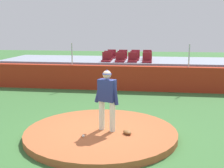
{
  "coord_description": "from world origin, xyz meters",
  "views": [
    {
      "loc": [
        1.43,
        -7.82,
        3.03
      ],
      "look_at": [
        0.0,
        2.22,
        1.08
      ],
      "focal_mm": 47.54,
      "sensor_mm": 36.0,
      "label": 1
    }
  ],
  "objects_px": {
    "fielding_glove": "(127,132)",
    "stadium_chair_7": "(147,58)",
    "stadium_chair_9": "(123,56)",
    "stadium_chair_6": "(135,58)",
    "stadium_chair_10": "(135,56)",
    "stadium_chair_2": "(133,59)",
    "stadium_chair_4": "(108,57)",
    "stadium_chair_3": "(147,59)",
    "pitcher": "(107,95)",
    "stadium_chair_0": "(106,59)",
    "baseball": "(83,136)",
    "stadium_chair_11": "(147,56)",
    "stadium_chair_8": "(112,56)",
    "stadium_chair_5": "(122,57)",
    "stadium_chair_1": "(120,59)"
  },
  "relations": [
    {
      "from": "stadium_chair_4",
      "to": "stadium_chair_2",
      "type": "bearing_deg",
      "value": 148.21
    },
    {
      "from": "fielding_glove",
      "to": "stadium_chair_5",
      "type": "height_order",
      "value": "stadium_chair_5"
    },
    {
      "from": "stadium_chair_7",
      "to": "stadium_chair_2",
      "type": "bearing_deg",
      "value": 51.42
    },
    {
      "from": "stadium_chair_3",
      "to": "stadium_chair_6",
      "type": "distance_m",
      "value": 1.14
    },
    {
      "from": "stadium_chair_6",
      "to": "stadium_chair_7",
      "type": "height_order",
      "value": "same"
    },
    {
      "from": "stadium_chair_2",
      "to": "stadium_chair_6",
      "type": "distance_m",
      "value": 0.87
    },
    {
      "from": "pitcher",
      "to": "stadium_chair_10",
      "type": "bearing_deg",
      "value": 109.04
    },
    {
      "from": "stadium_chair_1",
      "to": "stadium_chair_4",
      "type": "distance_m",
      "value": 1.17
    },
    {
      "from": "stadium_chair_8",
      "to": "stadium_chair_3",
      "type": "bearing_deg",
      "value": 138.55
    },
    {
      "from": "fielding_glove",
      "to": "stadium_chair_7",
      "type": "relative_size",
      "value": 0.6
    },
    {
      "from": "stadium_chair_8",
      "to": "stadium_chair_9",
      "type": "height_order",
      "value": "same"
    },
    {
      "from": "fielding_glove",
      "to": "stadium_chair_9",
      "type": "distance_m",
      "value": 9.53
    },
    {
      "from": "stadium_chair_3",
      "to": "stadium_chair_5",
      "type": "xyz_separation_m",
      "value": [
        -1.42,
        0.91,
        0.0
      ]
    },
    {
      "from": "stadium_chair_6",
      "to": "baseball",
      "type": "bearing_deg",
      "value": 85.25
    },
    {
      "from": "stadium_chair_4",
      "to": "stadium_chair_10",
      "type": "distance_m",
      "value": 1.72
    },
    {
      "from": "stadium_chair_3",
      "to": "stadium_chair_8",
      "type": "relative_size",
      "value": 1.0
    },
    {
      "from": "pitcher",
      "to": "stadium_chair_4",
      "type": "distance_m",
      "value": 8.36
    },
    {
      "from": "stadium_chair_1",
      "to": "stadium_chair_4",
      "type": "height_order",
      "value": "same"
    },
    {
      "from": "stadium_chair_1",
      "to": "stadium_chair_8",
      "type": "distance_m",
      "value": 1.98
    },
    {
      "from": "pitcher",
      "to": "fielding_glove",
      "type": "distance_m",
      "value": 1.14
    },
    {
      "from": "stadium_chair_1",
      "to": "stadium_chair_9",
      "type": "relative_size",
      "value": 1.0
    },
    {
      "from": "stadium_chair_10",
      "to": "stadium_chair_1",
      "type": "bearing_deg",
      "value": 69.62
    },
    {
      "from": "stadium_chair_7",
      "to": "stadium_chair_1",
      "type": "bearing_deg",
      "value": 34.47
    },
    {
      "from": "stadium_chair_0",
      "to": "stadium_chair_10",
      "type": "relative_size",
      "value": 1.0
    },
    {
      "from": "baseball",
      "to": "stadium_chair_11",
      "type": "xyz_separation_m",
      "value": [
        1.4,
        9.84,
        1.19
      ]
    },
    {
      "from": "stadium_chair_4",
      "to": "stadium_chair_10",
      "type": "height_order",
      "value": "same"
    },
    {
      "from": "fielding_glove",
      "to": "stadium_chair_3",
      "type": "height_order",
      "value": "stadium_chair_3"
    },
    {
      "from": "stadium_chair_9",
      "to": "pitcher",
      "type": "bearing_deg",
      "value": 93.29
    },
    {
      "from": "stadium_chair_7",
      "to": "stadium_chair_10",
      "type": "distance_m",
      "value": 1.13
    },
    {
      "from": "pitcher",
      "to": "baseball",
      "type": "height_order",
      "value": "pitcher"
    },
    {
      "from": "fielding_glove",
      "to": "stadium_chair_8",
      "type": "height_order",
      "value": "stadium_chair_8"
    },
    {
      "from": "baseball",
      "to": "stadium_chair_6",
      "type": "relative_size",
      "value": 0.15
    },
    {
      "from": "fielding_glove",
      "to": "stadium_chair_7",
      "type": "xyz_separation_m",
      "value": [
        0.3,
        8.54,
        1.17
      ]
    },
    {
      "from": "stadium_chair_2",
      "to": "stadium_chair_4",
      "type": "relative_size",
      "value": 1.0
    },
    {
      "from": "stadium_chair_2",
      "to": "stadium_chair_10",
      "type": "distance_m",
      "value": 1.81
    },
    {
      "from": "pitcher",
      "to": "stadium_chair_4",
      "type": "height_order",
      "value": "pitcher"
    },
    {
      "from": "stadium_chair_7",
      "to": "stadium_chair_8",
      "type": "relative_size",
      "value": 1.0
    },
    {
      "from": "stadium_chair_2",
      "to": "stadium_chair_11",
      "type": "height_order",
      "value": "same"
    },
    {
      "from": "stadium_chair_3",
      "to": "stadium_chair_8",
      "type": "xyz_separation_m",
      "value": [
        -2.1,
        1.86,
        0.0
      ]
    },
    {
      "from": "stadium_chair_3",
      "to": "stadium_chair_7",
      "type": "height_order",
      "value": "same"
    },
    {
      "from": "baseball",
      "to": "stadium_chair_10",
      "type": "relative_size",
      "value": 0.15
    },
    {
      "from": "stadium_chair_2",
      "to": "stadium_chair_10",
      "type": "bearing_deg",
      "value": -91.07
    },
    {
      "from": "stadium_chair_4",
      "to": "stadium_chair_5",
      "type": "height_order",
      "value": "same"
    },
    {
      "from": "pitcher",
      "to": "stadium_chair_0",
      "type": "relative_size",
      "value": 3.45
    },
    {
      "from": "fielding_glove",
      "to": "stadium_chair_3",
      "type": "distance_m",
      "value": 7.68
    },
    {
      "from": "stadium_chair_4",
      "to": "stadium_chair_9",
      "type": "xyz_separation_m",
      "value": [
        0.72,
        0.9,
        0.0
      ]
    },
    {
      "from": "stadium_chair_10",
      "to": "fielding_glove",
      "type": "bearing_deg",
      "value": 92.41
    },
    {
      "from": "stadium_chair_8",
      "to": "stadium_chair_1",
      "type": "bearing_deg",
      "value": 110.79
    },
    {
      "from": "fielding_glove",
      "to": "stadium_chair_2",
      "type": "distance_m",
      "value": 7.72
    },
    {
      "from": "stadium_chair_2",
      "to": "stadium_chair_5",
      "type": "height_order",
      "value": "same"
    }
  ]
}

